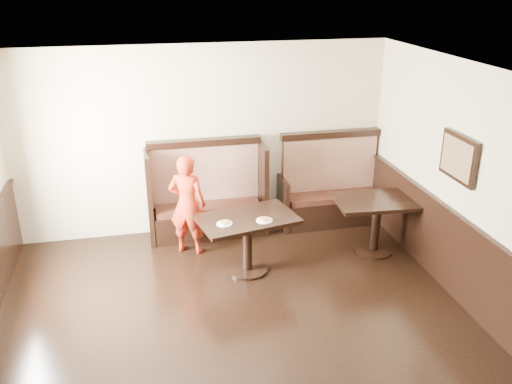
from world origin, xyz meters
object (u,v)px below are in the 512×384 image
object	(u,v)px
booth_neighbor	(330,193)
table_neighbor	(377,213)
table_main	(247,230)
child	(187,205)
booth_main	(207,201)

from	to	relation	value
booth_neighbor	table_neighbor	bearing A→B (deg)	-75.76
table_main	child	world-z (taller)	child
child	table_neighbor	bearing A→B (deg)	-168.40
table_main	child	size ratio (longest dim) A/B	0.94
booth_neighbor	table_main	size ratio (longest dim) A/B	1.21
booth_main	table_neighbor	size ratio (longest dim) A/B	1.45
booth_main	child	xyz separation A→B (m)	(-0.34, -0.54, 0.20)
booth_neighbor	child	world-z (taller)	same
booth_neighbor	table_main	distance (m)	2.02
table_neighbor	booth_neighbor	bearing A→B (deg)	108.62
table_neighbor	child	bearing A→B (deg)	172.01
booth_main	booth_neighbor	distance (m)	1.95
booth_main	child	distance (m)	0.66
child	table_main	bearing A→B (deg)	158.43
booth_main	booth_neighbor	xyz separation A→B (m)	(1.95, -0.00, -0.05)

